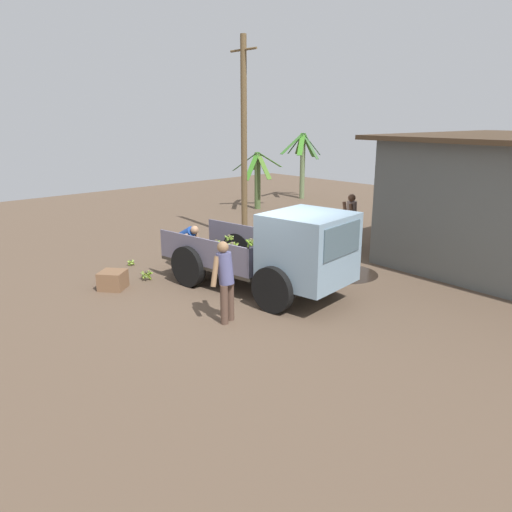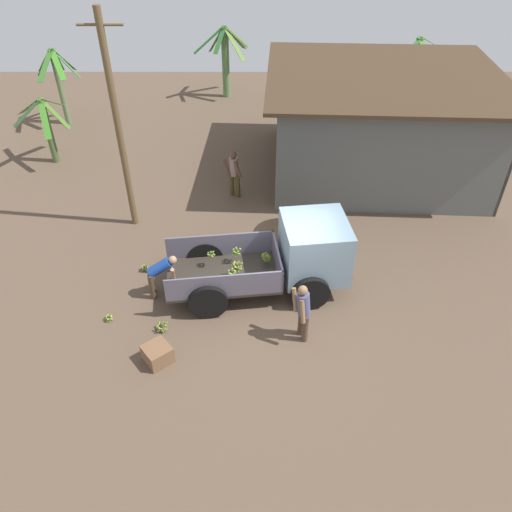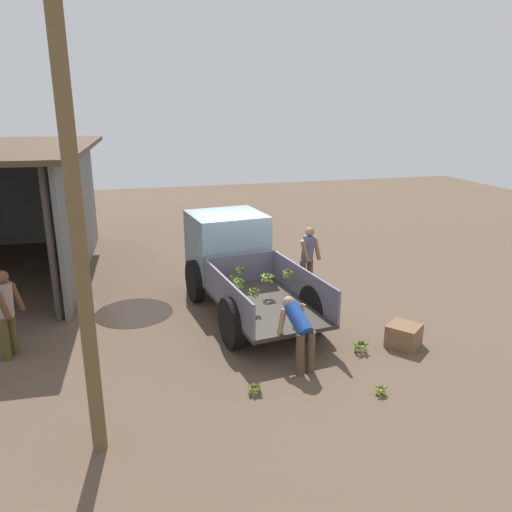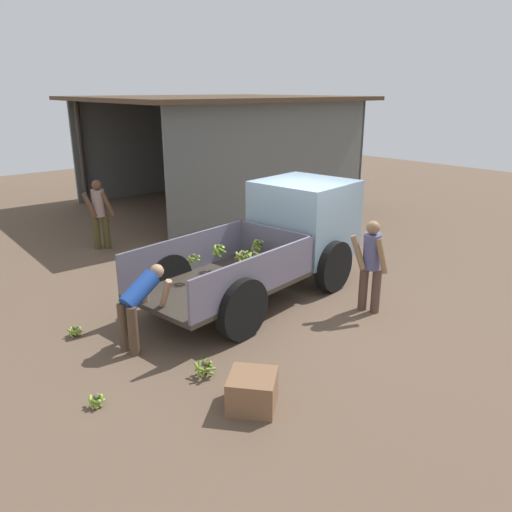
# 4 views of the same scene
# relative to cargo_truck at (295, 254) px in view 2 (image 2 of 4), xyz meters

# --- Properties ---
(ground) EXTENTS (36.00, 36.00, 0.00)m
(ground) POSITION_rel_cargo_truck_xyz_m (-0.30, -0.43, -1.07)
(ground) COLOR brown
(mud_patch_0) EXTENTS (1.74, 1.74, 0.01)m
(mud_patch_0) POSITION_rel_cargo_truck_xyz_m (-0.25, 2.37, -1.06)
(mud_patch_0) COLOR black
(mud_patch_0) RESTS_ON ground
(cargo_truck) EXTENTS (4.82, 2.43, 1.99)m
(cargo_truck) POSITION_rel_cargo_truck_xyz_m (0.00, 0.00, 0.00)
(cargo_truck) COLOR #332C24
(cargo_truck) RESTS_ON ground
(warehouse_shed) EXTENTS (8.31, 7.52, 3.48)m
(warehouse_shed) POSITION_rel_cargo_truck_xyz_m (3.83, 6.63, 1.46)
(warehouse_shed) COLOR #5D605D
(warehouse_shed) RESTS_ON ground
(utility_pole) EXTENTS (1.16, 0.19, 6.33)m
(utility_pole) POSITION_rel_cargo_truck_xyz_m (-4.85, 2.99, 2.16)
(utility_pole) COLOR brown
(utility_pole) RESTS_ON ground
(banana_palm_0) EXTENTS (2.52, 2.17, 3.23)m
(banana_palm_0) POSITION_rel_cargo_truck_xyz_m (-2.44, 13.94, 0.65)
(banana_palm_0) COLOR #587E47
(banana_palm_0) RESTS_ON ground
(banana_palm_1) EXTENTS (2.57, 2.24, 3.00)m
(banana_palm_1) POSITION_rel_cargo_truck_xyz_m (6.26, 13.08, 0.50)
(banana_palm_1) COLOR #516C41
(banana_palm_1) RESTS_ON ground
(banana_palm_2) EXTENTS (1.86, 2.27, 3.16)m
(banana_palm_2) POSITION_rel_cargo_truck_xyz_m (-9.23, 10.69, 0.71)
(banana_palm_2) COLOR #687C51
(banana_palm_2) RESTS_ON ground
(banana_palm_3) EXTENTS (2.17, 2.17, 2.46)m
(banana_palm_3) POSITION_rel_cargo_truck_xyz_m (-8.68, 7.15, 0.28)
(banana_palm_3) COLOR #4D6436
(banana_palm_3) RESTS_ON ground
(person_foreground_visitor) EXTENTS (0.50, 0.67, 1.64)m
(person_foreground_visitor) POSITION_rel_cargo_truck_xyz_m (0.07, -1.89, -0.15)
(person_foreground_visitor) COLOR brown
(person_foreground_visitor) RESTS_ON ground
(person_worker_loading) EXTENTS (0.81, 0.62, 1.21)m
(person_worker_loading) POSITION_rel_cargo_truck_xyz_m (-3.49, -0.35, -0.33)
(person_worker_loading) COLOR #4E3B2B
(person_worker_loading) RESTS_ON ground
(person_bystander_near_shed) EXTENTS (0.69, 0.51, 1.68)m
(person_bystander_near_shed) POSITION_rel_cargo_truck_xyz_m (-1.75, 4.61, -0.13)
(person_bystander_near_shed) COLOR #4A401E
(person_bystander_near_shed) RESTS_ON ground
(banana_bunch_on_ground_0) EXTENTS (0.23, 0.22, 0.18)m
(banana_bunch_on_ground_0) POSITION_rel_cargo_truck_xyz_m (-4.12, 0.63, -0.97)
(banana_bunch_on_ground_0) COLOR brown
(banana_bunch_on_ground_0) RESTS_ON ground
(banana_bunch_on_ground_1) EXTENTS (0.22, 0.22, 0.17)m
(banana_bunch_on_ground_1) POSITION_rel_cargo_truck_xyz_m (-4.69, -1.33, -0.98)
(banana_bunch_on_ground_1) COLOR brown
(banana_bunch_on_ground_1) RESTS_ON ground
(banana_bunch_on_ground_2) EXTENTS (0.29, 0.28, 0.24)m
(banana_bunch_on_ground_2) POSITION_rel_cargo_truck_xyz_m (-3.30, -1.67, -0.93)
(banana_bunch_on_ground_2) COLOR #4B4431
(banana_bunch_on_ground_2) RESTS_ON ground
(wooden_crate_0) EXTENTS (0.80, 0.80, 0.43)m
(wooden_crate_0) POSITION_rel_cargo_truck_xyz_m (-3.26, -2.60, -0.85)
(wooden_crate_0) COLOR brown
(wooden_crate_0) RESTS_ON ground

